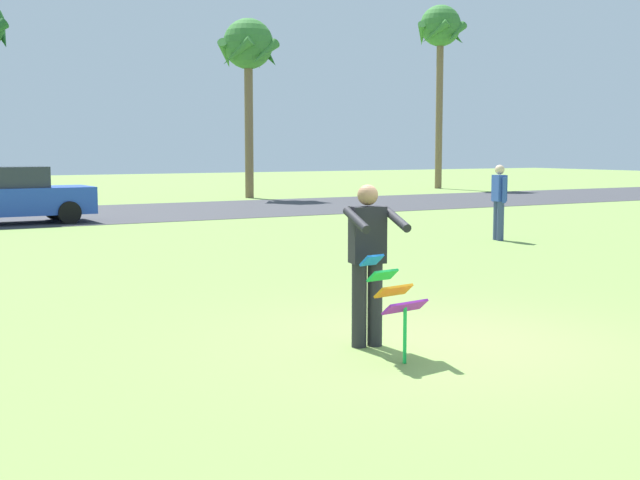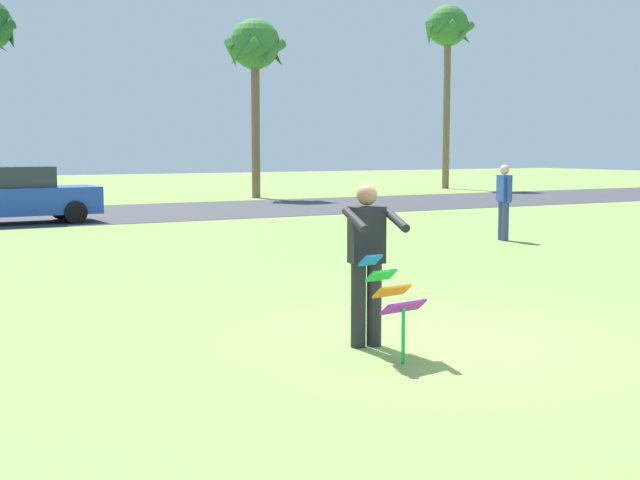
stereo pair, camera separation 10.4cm
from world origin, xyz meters
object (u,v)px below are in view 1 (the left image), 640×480
at_px(person_kite_flyer, 368,258).
at_px(kite_held, 393,293).
at_px(palm_tree_centre_far, 248,51).
at_px(person_walker_near, 499,200).
at_px(palm_tree_far_left, 440,34).
at_px(parked_car_blue, 13,196).

bearing_deg(person_kite_flyer, kite_held, -99.22).
relative_size(palm_tree_centre_far, person_walker_near, 4.34).
distance_m(palm_tree_centre_far, person_walker_near, 18.81).
xyz_separation_m(palm_tree_centre_far, person_walker_near, (-2.17, -17.93, -5.23)).
distance_m(palm_tree_centre_far, palm_tree_far_left, 12.61).
height_order(person_kite_flyer, parked_car_blue, person_kite_flyer).
relative_size(palm_tree_centre_far, palm_tree_far_left, 0.80).
bearing_deg(palm_tree_centre_far, person_walker_near, -96.91).
relative_size(kite_held, palm_tree_centre_far, 0.14).
relative_size(person_kite_flyer, parked_car_blue, 0.41).
bearing_deg(parked_car_blue, palm_tree_far_left, 24.62).
bearing_deg(person_walker_near, palm_tree_far_left, 55.10).
distance_m(kite_held, palm_tree_far_left, 37.19).
height_order(kite_held, palm_tree_far_left, palm_tree_far_left).
bearing_deg(palm_tree_centre_far, parked_car_blue, -144.14).
bearing_deg(palm_tree_far_left, palm_tree_centre_far, -167.67).
distance_m(person_kite_flyer, parked_car_blue, 17.20).
bearing_deg(palm_tree_far_left, person_kite_flyer, -129.22).
relative_size(parked_car_blue, palm_tree_far_left, 0.45).
bearing_deg(person_walker_near, parked_car_blue, 131.72).
relative_size(parked_car_blue, person_walker_near, 2.44).
height_order(person_kite_flyer, palm_tree_centre_far, palm_tree_centre_far).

